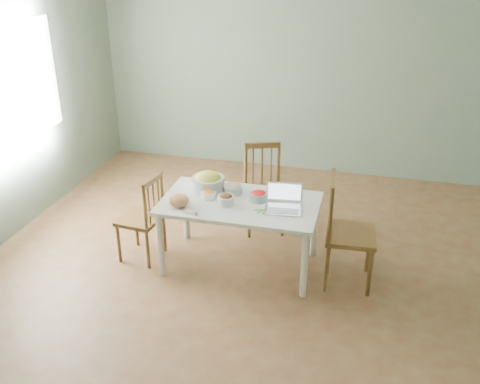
% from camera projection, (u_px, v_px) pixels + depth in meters
% --- Properties ---
extents(floor, '(5.00, 5.00, 0.00)m').
position_uv_depth(floor, '(244.00, 265.00, 5.21)').
color(floor, brown).
rests_on(floor, ground).
extents(wall_back, '(5.00, 0.00, 2.70)m').
position_uv_depth(wall_back, '(293.00, 68.00, 6.81)').
color(wall_back, '#5F755A').
rests_on(wall_back, ground).
extents(wall_front, '(5.00, 0.00, 2.70)m').
position_uv_depth(wall_front, '(110.00, 311.00, 2.45)').
color(wall_front, '#5F755A').
rests_on(wall_front, ground).
extents(window_left, '(0.04, 1.60, 1.20)m').
position_uv_depth(window_left, '(11.00, 88.00, 5.38)').
color(window_left, white).
rests_on(window_left, ground).
extents(dining_table, '(1.44, 0.81, 0.68)m').
position_uv_depth(dining_table, '(240.00, 234.00, 5.08)').
color(dining_table, white).
rests_on(dining_table, floor).
extents(chair_far, '(0.52, 0.51, 0.93)m').
position_uv_depth(chair_far, '(264.00, 190.00, 5.65)').
color(chair_far, '#3D2414').
rests_on(chair_far, floor).
extents(chair_left, '(0.41, 0.42, 0.88)m').
position_uv_depth(chair_left, '(140.00, 217.00, 5.17)').
color(chair_left, '#3D2414').
rests_on(chair_left, floor).
extents(chair_right, '(0.46, 0.48, 1.02)m').
position_uv_depth(chair_right, '(351.00, 232.00, 4.76)').
color(chair_right, '#3D2414').
rests_on(chair_right, floor).
extents(bread_boule, '(0.18, 0.18, 0.11)m').
position_uv_depth(bread_boule, '(179.00, 200.00, 4.83)').
color(bread_boule, tan).
rests_on(bread_boule, dining_table).
extents(butter_stick, '(0.13, 0.06, 0.03)m').
position_uv_depth(butter_stick, '(190.00, 212.00, 4.72)').
color(butter_stick, '#FCF4CE').
rests_on(butter_stick, dining_table).
extents(bowl_squash, '(0.36, 0.36, 0.18)m').
position_uv_depth(bowl_squash, '(208.00, 182.00, 5.12)').
color(bowl_squash, yellow).
rests_on(bowl_squash, dining_table).
extents(bowl_carrot, '(0.17, 0.17, 0.08)m').
position_uv_depth(bowl_carrot, '(209.00, 194.00, 4.99)').
color(bowl_carrot, orange).
rests_on(bowl_carrot, dining_table).
extents(bowl_onion, '(0.23, 0.23, 0.10)m').
position_uv_depth(bowl_onion, '(233.00, 188.00, 5.08)').
color(bowl_onion, silver).
rests_on(bowl_onion, dining_table).
extents(bowl_mushroom, '(0.19, 0.19, 0.10)m').
position_uv_depth(bowl_mushroom, '(226.00, 199.00, 4.87)').
color(bowl_mushroom, black).
rests_on(bowl_mushroom, dining_table).
extents(bowl_redpep, '(0.21, 0.21, 0.10)m').
position_uv_depth(bowl_redpep, '(258.00, 196.00, 4.94)').
color(bowl_redpep, red).
rests_on(bowl_redpep, dining_table).
extents(bowl_broccoli, '(0.17, 0.17, 0.08)m').
position_uv_depth(bowl_broccoli, '(272.00, 194.00, 4.99)').
color(bowl_broccoli, '#266721').
rests_on(bowl_broccoli, dining_table).
extents(flatbread, '(0.24, 0.24, 0.02)m').
position_uv_depth(flatbread, '(281.00, 191.00, 5.11)').
color(flatbread, '#DFBF7B').
rests_on(flatbread, dining_table).
extents(basil_bunch, '(0.18, 0.18, 0.02)m').
position_uv_depth(basil_bunch, '(263.00, 210.00, 4.77)').
color(basil_bunch, '#1C7A0E').
rests_on(basil_bunch, dining_table).
extents(laptop, '(0.35, 0.32, 0.22)m').
position_uv_depth(laptop, '(283.00, 199.00, 4.73)').
color(laptop, silver).
rests_on(laptop, dining_table).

